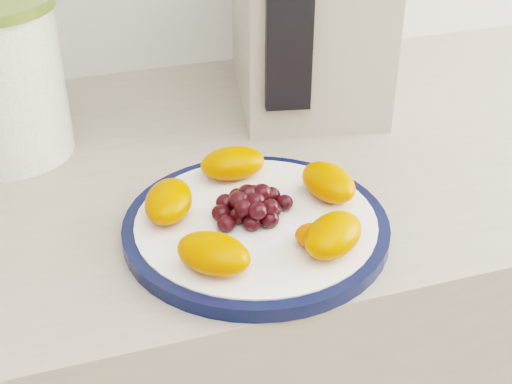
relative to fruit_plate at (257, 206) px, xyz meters
name	(u,v)px	position (x,y,z in m)	size (l,w,h in m)	color
plate_rim	(256,227)	(0.00, 0.00, -0.03)	(0.27, 0.27, 0.01)	#091134
plate_face	(256,226)	(0.00, 0.00, -0.02)	(0.25, 0.25, 0.02)	white
appliance_panel	(290,13)	(0.10, 0.18, 0.13)	(0.06, 0.02, 0.24)	black
fruit_plate	(257,206)	(0.00, 0.00, 0.00)	(0.23, 0.22, 0.03)	#D84C00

